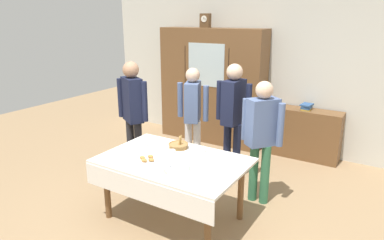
{
  "coord_description": "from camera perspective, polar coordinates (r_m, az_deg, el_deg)",
  "views": [
    {
      "loc": [
        2.01,
        -3.06,
        2.25
      ],
      "look_at": [
        0.0,
        0.2,
        1.09
      ],
      "focal_mm": 32.03,
      "sensor_mm": 36.0,
      "label": 1
    }
  ],
  "objects": [
    {
      "name": "ground_plane",
      "position": [
        4.3,
        -1.44,
        -14.68
      ],
      "size": [
        12.0,
        12.0,
        0.0
      ],
      "primitive_type": "plane",
      "color": "#997A56",
      "rests_on": "ground"
    },
    {
      "name": "back_wall",
      "position": [
        6.12,
        12.22,
        8.07
      ],
      "size": [
        6.4,
        0.1,
        2.7
      ],
      "primitive_type": "cube",
      "color": "silver",
      "rests_on": "ground"
    },
    {
      "name": "dining_table",
      "position": [
        3.82,
        -3.45,
        -8.07
      ],
      "size": [
        1.6,
        1.05,
        0.74
      ],
      "color": "brown",
      "rests_on": "ground"
    },
    {
      "name": "wall_cabinet",
      "position": [
        6.27,
        3.32,
        5.65
      ],
      "size": [
        1.96,
        0.46,
        2.06
      ],
      "color": "brown",
      "rests_on": "ground"
    },
    {
      "name": "mantel_clock",
      "position": [
        6.22,
        2.24,
        16.22
      ],
      "size": [
        0.18,
        0.11,
        0.24
      ],
      "color": "brown",
      "rests_on": "wall_cabinet"
    },
    {
      "name": "bookshelf_low",
      "position": [
        5.9,
        18.13,
        -2.18
      ],
      "size": [
        1.14,
        0.35,
        0.82
      ],
      "color": "brown",
      "rests_on": "ground"
    },
    {
      "name": "book_stack",
      "position": [
        5.77,
        18.54,
        2.11
      ],
      "size": [
        0.18,
        0.24,
        0.09
      ],
      "color": "#B29333",
      "rests_on": "bookshelf_low"
    },
    {
      "name": "tea_cup_far_right",
      "position": [
        3.46,
        -4.91,
        -8.59
      ],
      "size": [
        0.13,
        0.13,
        0.06
      ],
      "color": "white",
      "rests_on": "dining_table"
    },
    {
      "name": "tea_cup_far_left",
      "position": [
        3.91,
        -3.31,
        -5.48
      ],
      "size": [
        0.13,
        0.13,
        0.06
      ],
      "color": "white",
      "rests_on": "dining_table"
    },
    {
      "name": "tea_cup_back_edge",
      "position": [
        3.52,
        -0.85,
        -8.13
      ],
      "size": [
        0.13,
        0.13,
        0.06
      ],
      "color": "silver",
      "rests_on": "dining_table"
    },
    {
      "name": "tea_cup_front_edge",
      "position": [
        4.21,
        -8.03,
        -3.92
      ],
      "size": [
        0.13,
        0.13,
        0.06
      ],
      "color": "white",
      "rests_on": "dining_table"
    },
    {
      "name": "tea_cup_center",
      "position": [
        3.62,
        -4.24,
        -7.41
      ],
      "size": [
        0.13,
        0.13,
        0.06
      ],
      "color": "white",
      "rests_on": "dining_table"
    },
    {
      "name": "tea_cup_mid_left",
      "position": [
        3.99,
        1.77,
        -5.0
      ],
      "size": [
        0.13,
        0.13,
        0.06
      ],
      "color": "white",
      "rests_on": "dining_table"
    },
    {
      "name": "bread_basket",
      "position": [
        4.11,
        -2.28,
        -4.22
      ],
      "size": [
        0.24,
        0.24,
        0.16
      ],
      "color": "#9E7542",
      "rests_on": "dining_table"
    },
    {
      "name": "pastry_plate",
      "position": [
        3.79,
        -7.43,
        -6.57
      ],
      "size": [
        0.28,
        0.28,
        0.05
      ],
      "color": "white",
      "rests_on": "dining_table"
    },
    {
      "name": "spoon_back_edge",
      "position": [
        3.56,
        5.01,
        -8.29
      ],
      "size": [
        0.12,
        0.02,
        0.01
      ],
      "color": "silver",
      "rests_on": "dining_table"
    },
    {
      "name": "spoon_mid_right",
      "position": [
        3.74,
        6.69,
        -7.03
      ],
      "size": [
        0.12,
        0.02,
        0.01
      ],
      "color": "silver",
      "rests_on": "dining_table"
    },
    {
      "name": "spoon_front_edge",
      "position": [
        3.87,
        5.28,
        -6.19
      ],
      "size": [
        0.12,
        0.02,
        0.01
      ],
      "color": "silver",
      "rests_on": "dining_table"
    },
    {
      "name": "person_by_cabinet",
      "position": [
        4.18,
        11.54,
        -1.89
      ],
      "size": [
        0.52,
        0.41,
        1.54
      ],
      "color": "#33704C",
      "rests_on": "ground"
    },
    {
      "name": "person_near_right_end",
      "position": [
        5.04,
        0.12,
        1.77
      ],
      "size": [
        0.52,
        0.41,
        1.55
      ],
      "color": "silver",
      "rests_on": "ground"
    },
    {
      "name": "person_beside_shelf",
      "position": [
        4.89,
        -9.84,
        2.02
      ],
      "size": [
        0.52,
        0.35,
        1.66
      ],
      "color": "#232328",
      "rests_on": "ground"
    },
    {
      "name": "person_behind_table_left",
      "position": [
        4.76,
        6.88,
        1.6
      ],
      "size": [
        0.52,
        0.37,
        1.65
      ],
      "color": "#191E38",
      "rests_on": "ground"
    }
  ]
}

